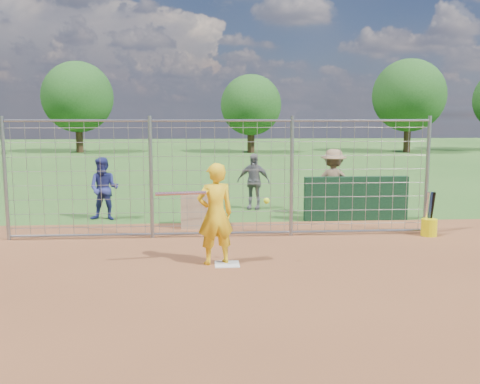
{
  "coord_description": "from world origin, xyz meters",
  "views": [
    {
      "loc": [
        -0.42,
        -9.31,
        2.62
      ],
      "look_at": [
        0.3,
        0.8,
        1.15
      ],
      "focal_mm": 40.0,
      "sensor_mm": 36.0,
      "label": 1
    }
  ],
  "objects": [
    {
      "name": "infield_dirt",
      "position": [
        0.0,
        -3.0,
        0.01
      ],
      "size": [
        18.0,
        18.0,
        0.0
      ],
      "primitive_type": "plane",
      "color": "brown",
      "rests_on": "ground"
    },
    {
      "name": "ground",
      "position": [
        0.0,
        0.0,
        0.0
      ],
      "size": [
        100.0,
        100.0,
        0.0
      ],
      "primitive_type": "plane",
      "color": "#2D591E",
      "rests_on": "ground"
    },
    {
      "name": "equipment_in_play",
      "position": [
        -0.43,
        -0.32,
        1.27
      ],
      "size": [
        1.95,
        0.22,
        0.24
      ],
      "color": "silver",
      "rests_on": "ground"
    },
    {
      "name": "backstop_fence",
      "position": [
        0.0,
        2.0,
        1.26
      ],
      "size": [
        9.08,
        0.08,
        2.6
      ],
      "color": "gray",
      "rests_on": "ground"
    },
    {
      "name": "bystander_c",
      "position": [
        2.96,
        4.19,
        0.87
      ],
      "size": [
        1.26,
        0.92,
        1.75
      ],
      "primitive_type": "imported",
      "rotation": [
        0.0,
        0.0,
        2.88
      ],
      "color": "#896B4A",
      "rests_on": "ground"
    },
    {
      "name": "bucket_with_bats",
      "position": [
        4.5,
        1.76,
        0.25
      ],
      "size": [
        0.34,
        0.34,
        0.98
      ],
      "color": "yellow",
      "rests_on": "ground"
    },
    {
      "name": "equipment_bin",
      "position": [
        -0.51,
        3.03,
        0.4
      ],
      "size": [
        0.83,
        0.59,
        0.8
      ],
      "primitive_type": "cube",
      "rotation": [
        0.0,
        0.0,
        -0.05
      ],
      "color": "tan",
      "rests_on": "ground"
    },
    {
      "name": "batter",
      "position": [
        -0.2,
        -0.12,
        0.9
      ],
      "size": [
        0.75,
        0.6,
        1.8
      ],
      "primitive_type": "imported",
      "rotation": [
        0.0,
        0.0,
        3.43
      ],
      "color": "yellow",
      "rests_on": "ground"
    },
    {
      "name": "bystander_a",
      "position": [
        -2.87,
        4.09,
        0.79
      ],
      "size": [
        0.85,
        0.7,
        1.58
      ],
      "primitive_type": "imported",
      "rotation": [
        0.0,
        0.0,
        -0.15
      ],
      "color": "navy",
      "rests_on": "ground"
    },
    {
      "name": "tree_line",
      "position": [
        3.13,
        28.13,
        3.71
      ],
      "size": [
        44.66,
        6.72,
        6.48
      ],
      "color": "#3F2B19",
      "rests_on": "ground"
    },
    {
      "name": "dugout_wall",
      "position": [
        3.4,
        3.6,
        0.55
      ],
      "size": [
        2.6,
        0.2,
        1.1
      ],
      "primitive_type": "cube",
      "color": "#11381E",
      "rests_on": "ground"
    },
    {
      "name": "bystander_b",
      "position": [
        1.0,
        5.38,
        0.78
      ],
      "size": [
        0.99,
        0.63,
        1.56
      ],
      "primitive_type": "imported",
      "rotation": [
        0.0,
        0.0,
        -0.29
      ],
      "color": "slate",
      "rests_on": "ground"
    },
    {
      "name": "home_plate",
      "position": [
        0.0,
        -0.2,
        0.01
      ],
      "size": [
        0.43,
        0.43,
        0.02
      ],
      "primitive_type": "cube",
      "color": "silver",
      "rests_on": "ground"
    }
  ]
}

